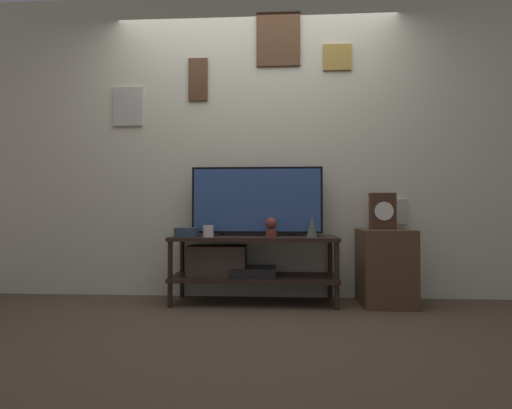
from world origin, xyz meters
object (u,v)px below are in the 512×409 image
vase_wide_bowl (186,232)px  candle_jar (208,231)px  decorative_bust (271,227)px  vase_slim_bronze (312,226)px  mantel_clock (382,211)px  television (257,200)px

vase_wide_bowl → candle_jar: size_ratio=2.16×
decorative_bust → vase_slim_bronze: bearing=-22.6°
mantel_clock → vase_wide_bowl: bearing=-176.5°
candle_jar → mantel_clock: bearing=6.5°
vase_wide_bowl → candle_jar: bearing=-18.1°
vase_slim_bronze → television: bearing=151.7°
vase_wide_bowl → mantel_clock: 1.61m
television → decorative_bust: (0.12, -0.11, -0.22)m
television → vase_wide_bowl: size_ratio=5.43×
vase_slim_bronze → mantel_clock: (0.59, 0.18, 0.12)m
television → mantel_clock: size_ratio=3.73×
television → decorative_bust: size_ratio=7.12×
decorative_bust → vase_wide_bowl: bearing=-175.3°
candle_jar → mantel_clock: (1.41, 0.16, 0.16)m
decorative_bust → mantel_clock: (0.91, 0.04, 0.13)m
candle_jar → vase_slim_bronze: bearing=-1.1°
television → decorative_bust: 0.27m
vase_wide_bowl → candle_jar: 0.20m
candle_jar → mantel_clock: 1.43m
vase_slim_bronze → vase_wide_bowl: size_ratio=0.86×
television → decorative_bust: television is taller
vase_slim_bronze → vase_wide_bowl: 1.02m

